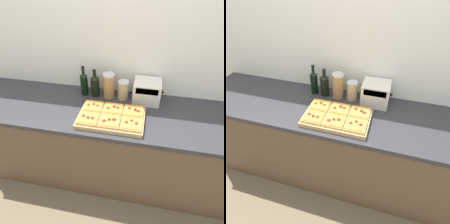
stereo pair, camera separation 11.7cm
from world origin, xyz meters
TOP-DOWN VIEW (x-y plane):
  - ground_plane at (0.00, 0.00)m, footprint 12.00×12.00m
  - wall_back at (0.00, 0.67)m, footprint 6.00×0.06m
  - kitchen_counter at (0.00, 0.32)m, footprint 2.63×0.67m
  - cutting_board at (0.05, 0.20)m, footprint 0.53×0.33m
  - pizza_slice_back_left at (-0.12, 0.27)m, footprint 0.16×0.15m
  - pizza_slice_back_center at (0.05, 0.27)m, footprint 0.16×0.15m
  - pizza_slice_back_right at (0.22, 0.27)m, footprint 0.16×0.15m
  - pizza_slice_front_left at (-0.12, 0.12)m, footprint 0.16×0.15m
  - pizza_slice_front_center at (0.05, 0.12)m, footprint 0.16×0.15m
  - pizza_slice_front_right at (0.22, 0.12)m, footprint 0.16×0.15m
  - olive_oil_bottle at (-0.27, 0.52)m, footprint 0.07×0.07m
  - wine_bottle at (-0.17, 0.52)m, footprint 0.08×0.08m
  - grain_jar_tall at (-0.04, 0.52)m, footprint 0.11×0.11m
  - grain_jar_short at (0.09, 0.52)m, footprint 0.10×0.10m
  - toaster_oven at (0.30, 0.52)m, footprint 0.26×0.20m

SIDE VIEW (x-z plane):
  - ground_plane at x=0.00m, z-range 0.00..0.00m
  - kitchen_counter at x=0.00m, z-range 0.00..0.90m
  - cutting_board at x=0.05m, z-range 0.90..0.94m
  - pizza_slice_front_right at x=0.22m, z-range 0.93..0.98m
  - pizza_slice_back_left at x=-0.12m, z-range 0.92..0.98m
  - pizza_slice_front_left at x=-0.12m, z-range 0.92..0.98m
  - pizza_slice_front_center at x=0.05m, z-range 0.92..0.98m
  - pizza_slice_back_right at x=0.22m, z-range 0.92..0.98m
  - pizza_slice_back_center at x=0.05m, z-range 0.92..0.98m
  - grain_jar_short at x=0.09m, z-range 0.90..1.08m
  - toaster_oven at x=0.30m, z-range 0.90..1.10m
  - wine_bottle at x=-0.17m, z-range 0.88..1.14m
  - olive_oil_bottle at x=-0.27m, z-range 0.87..1.16m
  - grain_jar_tall at x=-0.04m, z-range 0.90..1.14m
  - wall_back at x=0.00m, z-range 0.00..2.50m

